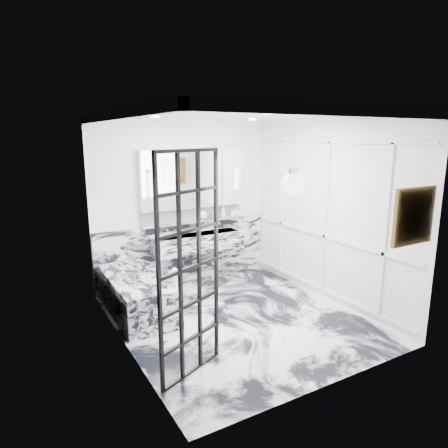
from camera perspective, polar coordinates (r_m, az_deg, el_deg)
floor at (r=5.83m, az=1.99°, el=-13.25°), size 3.60×3.60×0.00m
ceiling at (r=5.26m, az=2.23°, el=15.41°), size 3.60×3.60×0.00m
wall_back at (r=6.94m, az=-5.77°, el=3.04°), size 3.60×0.00×3.60m
wall_front at (r=4.01m, az=15.85°, el=-4.37°), size 3.60×0.00×3.60m
wall_left at (r=4.75m, az=-14.54°, el=-1.69°), size 0.00×3.60×3.60m
wall_right at (r=6.35m, az=14.47°, el=1.83°), size 0.00×3.60×3.60m
marble_clad_back at (r=7.11m, az=-5.53°, el=-3.96°), size 3.18×0.05×1.05m
marble_clad_left at (r=4.77m, az=-14.33°, el=-2.37°), size 0.02×3.56×2.68m
panel_molding at (r=6.35m, az=14.29°, el=0.92°), size 0.03×3.40×2.30m
soap_bottle_a at (r=7.22m, az=-0.16°, el=1.87°), size 0.11×0.11×0.23m
soap_bottle_b at (r=7.32m, az=1.18°, el=1.75°), size 0.09×0.09×0.16m
soap_bottle_c at (r=7.36m, az=1.69°, el=1.77°), size 0.15×0.15×0.15m
face_pot at (r=7.04m, az=-3.07°, el=1.26°), size 0.16×0.16×0.16m
amber_bottle at (r=7.12m, az=-1.82°, el=1.20°), size 0.04×0.04×0.10m
flower_vase at (r=5.48m, az=-7.04°, el=-8.13°), size 0.08×0.08×0.12m
crittall_door at (r=4.16m, az=-4.90°, el=-6.26°), size 0.82×0.38×2.39m
artwork at (r=4.87m, az=25.50°, el=1.02°), size 0.55×0.05×0.55m
pendant_light at (r=4.10m, az=9.77°, el=5.59°), size 0.23×0.23×0.23m
trough_sink at (r=6.93m, az=-3.68°, el=-2.62°), size 1.60×0.45×0.30m
ledge at (r=6.99m, az=-4.32°, el=0.38°), size 1.90×0.14×0.04m
subway_tile at (r=7.02m, az=-4.55°, el=1.55°), size 1.90×0.03×0.23m
mirror_cabinet at (r=6.88m, az=-4.44°, el=6.51°), size 1.90×0.16×1.00m
sconce_left at (r=6.49m, az=-10.65°, el=5.62°), size 0.07×0.07×0.40m
sconce_right at (r=7.19m, az=1.85°, el=6.47°), size 0.07×0.07×0.40m
bathtub at (r=6.03m, az=-12.32°, el=-9.80°), size 0.75×1.65×0.55m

